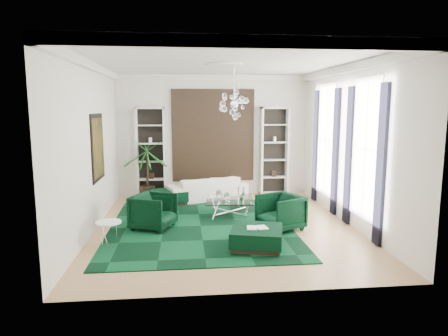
{
  "coord_description": "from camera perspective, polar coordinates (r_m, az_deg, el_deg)",
  "views": [
    {
      "loc": [
        -0.94,
        -9.14,
        2.81
      ],
      "look_at": [
        0.05,
        0.5,
        1.31
      ],
      "focal_mm": 32.0,
      "sensor_mm": 36.0,
      "label": 1
    }
  ],
  "objects": [
    {
      "name": "ceiling",
      "position": [
        9.25,
        0.04,
        14.98
      ],
      "size": [
        6.0,
        7.0,
        0.02
      ],
      "primitive_type": "cube",
      "color": "white",
      "rests_on": "ground"
    },
    {
      "name": "palm",
      "position": [
        12.33,
        -10.95,
        1.11
      ],
      "size": [
        1.53,
        1.53,
        2.4
      ],
      "primitive_type": null,
      "rotation": [
        0.0,
        0.0,
        -0.02
      ],
      "color": "#19591E",
      "rests_on": "floor"
    },
    {
      "name": "armchair_left",
      "position": [
        9.43,
        -10.03,
        -6.13
      ],
      "size": [
        1.17,
        1.16,
        0.81
      ],
      "primitive_type": "imported",
      "rotation": [
        0.0,
        0.0,
        1.15
      ],
      "color": "black",
      "rests_on": "floor"
    },
    {
      "name": "coffee_table",
      "position": [
        10.51,
        0.8,
        -5.58
      ],
      "size": [
        1.32,
        1.32,
        0.41
      ],
      "primitive_type": null,
      "rotation": [
        0.0,
        0.0,
        -0.1
      ],
      "color": "white",
      "rests_on": "floor"
    },
    {
      "name": "shelving_right",
      "position": [
        12.86,
        7.19,
        2.41
      ],
      "size": [
        0.9,
        0.38,
        2.8
      ],
      "primitive_type": null,
      "color": "white",
      "rests_on": "floor"
    },
    {
      "name": "table_plant",
      "position": [
        10.23,
        2.64,
        -4.11
      ],
      "size": [
        0.14,
        0.12,
        0.24
      ],
      "primitive_type": "imported",
      "rotation": [
        0.0,
        0.0,
        -0.11
      ],
      "color": "#19591E",
      "rests_on": "coffee_table"
    },
    {
      "name": "crown_molding",
      "position": [
        9.23,
        0.04,
        14.3
      ],
      "size": [
        6.0,
        7.0,
        0.18
      ],
      "primitive_type": null,
      "color": "white",
      "rests_on": "ceiling"
    },
    {
      "name": "ottoman_front",
      "position": [
        8.17,
        4.71,
        -9.88
      ],
      "size": [
        1.22,
        1.22,
        0.4
      ],
      "primitive_type": "cube",
      "rotation": [
        0.0,
        0.0,
        -0.26
      ],
      "color": "black",
      "rests_on": "floor"
    },
    {
      "name": "shelving_left",
      "position": [
        12.57,
        -10.41,
        2.19
      ],
      "size": [
        0.9,
        0.38,
        2.8
      ],
      "primitive_type": null,
      "color": "white",
      "rests_on": "floor"
    },
    {
      "name": "window_near",
      "position": [
        9.18,
        19.58,
        2.57
      ],
      "size": [
        0.03,
        1.1,
        2.9
      ],
      "primitive_type": "cube",
      "color": "white",
      "rests_on": "wall_right"
    },
    {
      "name": "curtain_near_b",
      "position": [
        9.9,
        17.4,
        1.64
      ],
      "size": [
        0.07,
        0.3,
        3.25
      ],
      "primitive_type": "cube",
      "color": "black",
      "rests_on": "floor"
    },
    {
      "name": "curtain_near_a",
      "position": [
        8.5,
        21.52,
        0.31
      ],
      "size": [
        0.07,
        0.3,
        3.25
      ],
      "primitive_type": "cube",
      "color": "black",
      "rests_on": "floor"
    },
    {
      "name": "armchair_right",
      "position": [
        9.33,
        8.08,
        -6.25
      ],
      "size": [
        1.18,
        1.16,
        0.81
      ],
      "primitive_type": "imported",
      "rotation": [
        0.0,
        0.0,
        -1.14
      ],
      "color": "black",
      "rests_on": "floor"
    },
    {
      "name": "curtain_far_a",
      "position": [
        10.67,
        15.63,
        2.2
      ],
      "size": [
        0.07,
        0.3,
        3.25
      ],
      "primitive_type": "cube",
      "color": "black",
      "rests_on": "floor"
    },
    {
      "name": "window_far",
      "position": [
        11.38,
        14.42,
        3.91
      ],
      "size": [
        0.03,
        1.1,
        2.9
      ],
      "primitive_type": "cube",
      "color": "white",
      "rests_on": "wall_right"
    },
    {
      "name": "painting",
      "position": [
        10.0,
        -17.54,
        2.85
      ],
      "size": [
        0.04,
        1.3,
        1.6
      ],
      "primitive_type": "cube",
      "color": "black",
      "rests_on": "wall_left"
    },
    {
      "name": "tapestry",
      "position": [
        12.67,
        -1.57,
        4.65
      ],
      "size": [
        2.5,
        0.06,
        2.8
      ],
      "primitive_type": "cube",
      "color": "black",
      "rests_on": "wall_back"
    },
    {
      "name": "chandelier",
      "position": [
        9.79,
        1.45,
        9.0
      ],
      "size": [
        1.04,
        1.04,
        0.72
      ],
      "primitive_type": null,
      "rotation": [
        0.0,
        0.0,
        0.38
      ],
      "color": "white",
      "rests_on": "ceiling"
    },
    {
      "name": "wall_back",
      "position": [
        12.72,
        -1.59,
        4.67
      ],
      "size": [
        6.0,
        0.02,
        3.8
      ],
      "primitive_type": "cube",
      "color": "silver",
      "rests_on": "ground"
    },
    {
      "name": "side_table",
      "position": [
        8.52,
        -16.13,
        -9.08
      ],
      "size": [
        0.64,
        0.64,
        0.5
      ],
      "primitive_type": "cylinder",
      "rotation": [
        0.0,
        0.0,
        0.28
      ],
      "color": "white",
      "rests_on": "floor"
    },
    {
      "name": "wall_left",
      "position": [
        9.42,
        -18.52,
        2.77
      ],
      "size": [
        0.02,
        7.0,
        3.8
      ],
      "primitive_type": "cube",
      "color": "silver",
      "rests_on": "ground"
    },
    {
      "name": "floor",
      "position": [
        9.61,
        0.04,
        -8.29
      ],
      "size": [
        6.0,
        7.0,
        0.02
      ],
      "primitive_type": "cube",
      "color": "tan",
      "rests_on": "ground"
    },
    {
      "name": "wall_front",
      "position": [
        5.78,
        3.61,
        -0.31
      ],
      "size": [
        6.0,
        0.02,
        3.8
      ],
      "primitive_type": "cube",
      "color": "silver",
      "rests_on": "ground"
    },
    {
      "name": "ceiling_medallion",
      "position": [
        9.54,
        -0.15,
        14.55
      ],
      "size": [
        0.9,
        0.9,
        0.05
      ],
      "primitive_type": "cylinder",
      "color": "white",
      "rests_on": "ceiling"
    },
    {
      "name": "sofa",
      "position": [
        12.17,
        -2.49,
        -2.9
      ],
      "size": [
        2.57,
        1.65,
        0.7
      ],
      "primitive_type": "imported",
      "rotation": [
        0.0,
        0.0,
        3.47
      ],
      "color": "white",
      "rests_on": "floor"
    },
    {
      "name": "ottoman_side",
      "position": [
        11.73,
        -7.94,
        -4.17
      ],
      "size": [
        1.18,
        1.18,
        0.4
      ],
      "primitive_type": "cube",
      "rotation": [
        0.0,
        0.0,
        0.4
      ],
      "color": "black",
      "rests_on": "floor"
    },
    {
      "name": "book",
      "position": [
        8.11,
        4.73,
        -8.44
      ],
      "size": [
        0.42,
        0.28,
        0.03
      ],
      "primitive_type": "cube",
      "color": "white",
      "rests_on": "ottoman_front"
    },
    {
      "name": "wall_right",
      "position": [
        10.0,
        17.48,
        3.14
      ],
      "size": [
        0.02,
        7.0,
        3.8
      ],
      "primitive_type": "cube",
      "color": "silver",
      "rests_on": "ground"
    },
    {
      "name": "curtain_far_b",
      "position": [
        12.13,
        12.95,
        3.06
      ],
      "size": [
        0.07,
        0.3,
        3.25
      ],
      "primitive_type": "cube",
      "color": "black",
      "rests_on": "floor"
    },
    {
      "name": "rug",
      "position": [
        9.55,
        -3.38,
        -8.3
      ],
      "size": [
        4.2,
        5.0,
        0.02
      ],
      "primitive_type": "cube",
      "color": "black",
      "rests_on": "floor"
    }
  ]
}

